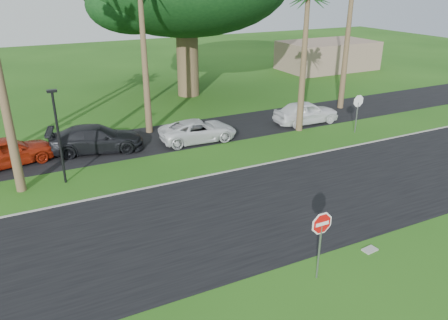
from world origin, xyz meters
name	(u,v)px	position (x,y,z in m)	size (l,w,h in m)	color
ground	(258,237)	(0.00, 0.00, 0.00)	(120.00, 120.00, 0.00)	#1F4B12
road	(234,214)	(0.00, 2.00, 0.01)	(120.00, 8.00, 0.02)	black
parking_strip	(157,139)	(0.00, 12.50, 0.01)	(120.00, 5.00, 0.02)	black
curb	(197,178)	(0.00, 6.05, 0.03)	(120.00, 0.12, 0.06)	gray
stop_sign_near	(321,232)	(0.50, -3.00, 1.77)	(1.05, 0.07, 2.62)	gray
stop_sign_far	(358,106)	(12.00, 8.00, 1.77)	(1.05, 0.07, 2.62)	gray
streetlight_right	(58,131)	(-6.00, 8.50, 2.65)	(0.45, 0.25, 4.64)	black
building_far	(327,55)	(24.00, 26.00, 1.50)	(10.00, 6.00, 3.00)	gray
car_red	(6,152)	(-8.44, 11.97, 0.80)	(1.89, 4.70, 1.60)	#A2230D
car_dark	(96,139)	(-3.73, 12.03, 0.76)	(2.14, 5.27, 1.53)	black
car_minivan	(198,131)	(2.21, 11.04, 0.66)	(2.19, 4.75, 1.32)	silver
car_pickup	(306,112)	(10.26, 11.01, 0.78)	(1.83, 4.55, 1.55)	white
utility_slab	(370,250)	(3.25, -2.59, 0.03)	(0.55, 0.35, 0.06)	gray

